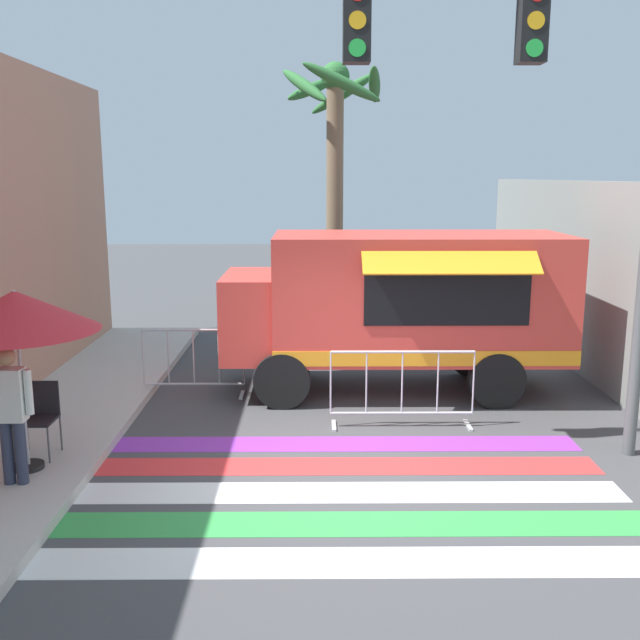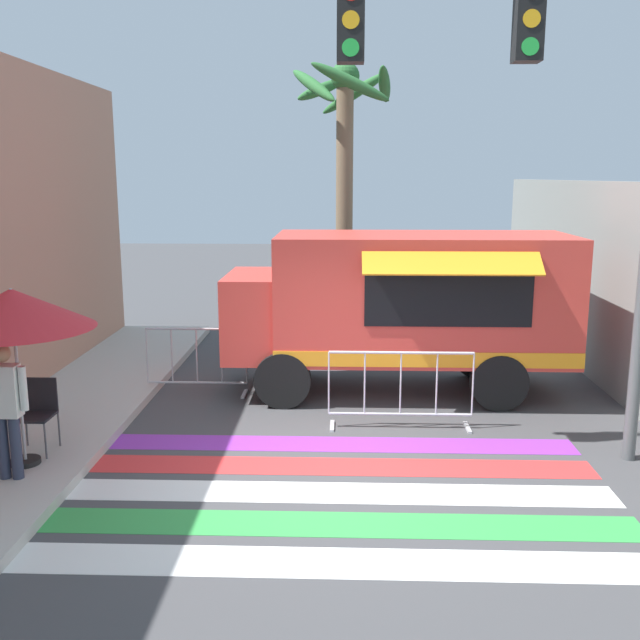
{
  "view_description": "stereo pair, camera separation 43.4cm",
  "coord_description": "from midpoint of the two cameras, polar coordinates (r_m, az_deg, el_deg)",
  "views": [
    {
      "loc": [
        -0.37,
        -8.2,
        3.6
      ],
      "look_at": [
        -0.29,
        2.31,
        1.46
      ],
      "focal_mm": 40.0,
      "sensor_mm": 36.0,
      "label": 1
    },
    {
      "loc": [
        0.07,
        -8.2,
        3.6
      ],
      "look_at": [
        -0.29,
        2.31,
        1.46
      ],
      "focal_mm": 40.0,
      "sensor_mm": 36.0,
      "label": 2
    }
  ],
  "objects": [
    {
      "name": "barricade_side",
      "position": [
        11.98,
        -11.1,
        -3.44
      ],
      "size": [
        1.69,
        0.44,
        1.14
      ],
      "color": "#B7BABF",
      "rests_on": "ground_plane"
    },
    {
      "name": "food_truck",
      "position": [
        11.89,
        4.79,
        1.57
      ],
      "size": [
        5.63,
        2.49,
        2.66
      ],
      "color": "#D13D33",
      "rests_on": "ground_plane"
    },
    {
      "name": "barricade_front",
      "position": [
        10.38,
        5.38,
        -5.53
      ],
      "size": [
        2.09,
        0.44,
        1.14
      ],
      "color": "#B7BABF",
      "rests_on": "ground_plane"
    },
    {
      "name": "crosswalk_painted",
      "position": [
        8.47,
        0.66,
        -13.63
      ],
      "size": [
        6.4,
        3.6,
        0.01
      ],
      "color": "white",
      "rests_on": "ground_plane"
    },
    {
      "name": "palm_tree",
      "position": [
        15.5,
        0.39,
        13.21
      ],
      "size": [
        2.22,
        2.29,
        5.92
      ],
      "color": "#7A664C",
      "rests_on": "ground_plane"
    },
    {
      "name": "concrete_wall_right",
      "position": [
        12.31,
        22.34,
        1.99
      ],
      "size": [
        0.2,
        16.0,
        3.5
      ],
      "color": "gray",
      "rests_on": "ground_plane"
    },
    {
      "name": "ground_plane",
      "position": [
        8.96,
        0.59,
        -12.2
      ],
      "size": [
        60.0,
        60.0,
        0.0
      ],
      "primitive_type": "plane",
      "color": "#424244"
    },
    {
      "name": "vendor_person",
      "position": [
        8.86,
        -24.85,
        -6.4
      ],
      "size": [
        0.53,
        0.21,
        1.61
      ],
      "rotation": [
        0.0,
        0.0,
        0.18
      ],
      "color": "#2D3347",
      "rests_on": "sidewalk_left"
    },
    {
      "name": "patio_umbrella",
      "position": [
        9.01,
        -24.47,
        0.58
      ],
      "size": [
        1.9,
        1.9,
        2.17
      ],
      "color": "black",
      "rests_on": "sidewalk_left"
    },
    {
      "name": "traffic_signal_pole",
      "position": [
        9.16,
        15.51,
        16.85
      ],
      "size": [
        4.72,
        0.29,
        6.34
      ],
      "color": "#515456",
      "rests_on": "ground_plane"
    },
    {
      "name": "folding_chair",
      "position": [
        9.76,
        -22.8,
        -6.78
      ],
      "size": [
        0.45,
        0.45,
        0.92
      ],
      "rotation": [
        0.0,
        0.0,
        -0.13
      ],
      "color": "#4C4C51",
      "rests_on": "sidewalk_left"
    }
  ]
}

